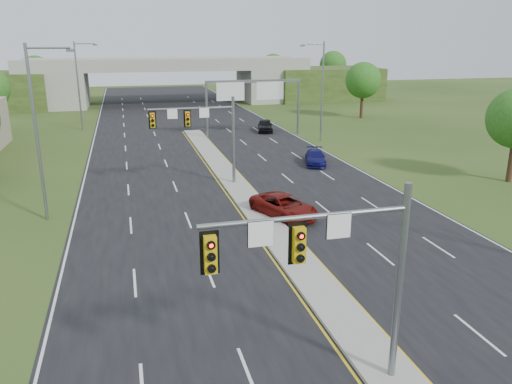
{
  "coord_description": "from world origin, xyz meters",
  "views": [
    {
      "loc": [
        -8.21,
        -12.86,
        11.15
      ],
      "look_at": [
        -1.37,
        12.93,
        3.0
      ],
      "focal_mm": 35.0,
      "sensor_mm": 36.0,
      "label": 1
    }
  ],
  "objects": [
    {
      "name": "ground",
      "position": [
        0.0,
        0.0,
        0.0
      ],
      "size": [
        240.0,
        240.0,
        0.0
      ],
      "primitive_type": "plane",
      "color": "#2C3F16",
      "rests_on": "ground"
    },
    {
      "name": "road",
      "position": [
        0.0,
        35.0,
        0.01
      ],
      "size": [
        24.0,
        160.0,
        0.02
      ],
      "primitive_type": "cube",
      "color": "black",
      "rests_on": "ground"
    },
    {
      "name": "median",
      "position": [
        0.0,
        23.0,
        0.1
      ],
      "size": [
        2.0,
        54.0,
        0.16
      ],
      "primitive_type": "cube",
      "color": "gray",
      "rests_on": "road"
    },
    {
      "name": "lane_markings",
      "position": [
        -0.6,
        28.91,
        0.02
      ],
      "size": [
        23.72,
        160.0,
        0.01
      ],
      "color": "gold",
      "rests_on": "road"
    },
    {
      "name": "signal_mast_near",
      "position": [
        -2.26,
        -0.07,
        4.73
      ],
      "size": [
        6.62,
        0.6,
        7.0
      ],
      "color": "slate",
      "rests_on": "ground"
    },
    {
      "name": "signal_mast_far",
      "position": [
        -2.26,
        24.93,
        4.73
      ],
      "size": [
        6.62,
        0.6,
        7.0
      ],
      "color": "slate",
      "rests_on": "ground"
    },
    {
      "name": "sign_gantry",
      "position": [
        6.68,
        44.92,
        5.24
      ],
      "size": [
        11.58,
        0.44,
        6.67
      ],
      "color": "slate",
      "rests_on": "ground"
    },
    {
      "name": "overpass",
      "position": [
        0.0,
        80.0,
        3.55
      ],
      "size": [
        80.0,
        14.0,
        8.1
      ],
      "color": "gray",
      "rests_on": "ground"
    },
    {
      "name": "lightpole_l_mid",
      "position": [
        -13.3,
        20.0,
        6.1
      ],
      "size": [
        2.85,
        0.25,
        11.0
      ],
      "color": "slate",
      "rests_on": "ground"
    },
    {
      "name": "lightpole_l_far",
      "position": [
        -13.3,
        55.0,
        6.1
      ],
      "size": [
        2.85,
        0.25,
        11.0
      ],
      "color": "slate",
      "rests_on": "ground"
    },
    {
      "name": "lightpole_r_far",
      "position": [
        13.3,
        40.0,
        6.1
      ],
      "size": [
        2.85,
        0.25,
        11.0
      ],
      "color": "slate",
      "rests_on": "ground"
    },
    {
      "name": "tree_r_mid",
      "position": [
        26.0,
        55.0,
        5.51
      ],
      "size": [
        5.2,
        5.2,
        8.12
      ],
      "color": "#382316",
      "rests_on": "ground"
    },
    {
      "name": "tree_back_b",
      "position": [
        -24.0,
        94.0,
        5.51
      ],
      "size": [
        5.6,
        5.6,
        8.32
      ],
      "color": "#382316",
      "rests_on": "ground"
    },
    {
      "name": "tree_back_c",
      "position": [
        24.0,
        94.0,
        5.51
      ],
      "size": [
        5.6,
        5.6,
        8.32
      ],
      "color": "#382316",
      "rests_on": "ground"
    },
    {
      "name": "tree_back_d",
      "position": [
        38.0,
        94.0,
        5.84
      ],
      "size": [
        6.0,
        6.0,
        8.85
      ],
      "color": "#382316",
      "rests_on": "ground"
    },
    {
      "name": "car_far_a",
      "position": [
        1.5,
        16.57,
        0.74
      ],
      "size": [
        4.14,
        5.67,
        1.43
      ],
      "primitive_type": "imported",
      "rotation": [
        0.0,
        0.0,
        0.39
      ],
      "color": "#670E0A",
      "rests_on": "road"
    },
    {
      "name": "car_far_b",
      "position": [
        8.79,
        29.58,
        0.66
      ],
      "size": [
        3.07,
        4.76,
        1.28
      ],
      "primitive_type": "imported",
      "rotation": [
        0.0,
        0.0,
        -0.31
      ],
      "color": "#0C0D4D",
      "rests_on": "road"
    },
    {
      "name": "car_far_c",
      "position": [
        9.04,
        47.59,
        0.78
      ],
      "size": [
        2.88,
        4.8,
        1.53
      ],
      "primitive_type": "imported",
      "rotation": [
        0.0,
        0.0,
        -0.25
      ],
      "color": "black",
      "rests_on": "road"
    }
  ]
}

